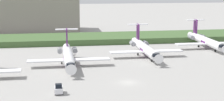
# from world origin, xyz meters

# --- Properties ---
(ground_plane) EXTENTS (500.00, 500.00, 0.00)m
(ground_plane) POSITION_xyz_m (0.00, 30.00, 0.00)
(ground_plane) COLOR #9E9B96
(grass_berm) EXTENTS (320.00, 20.00, 2.16)m
(grass_berm) POSITION_xyz_m (0.00, 60.25, 1.08)
(grass_berm) COLOR #426033
(grass_berm) RESTS_ON ground
(regional_jet_third) EXTENTS (22.81, 31.00, 9.00)m
(regional_jet_third) POSITION_xyz_m (-13.08, 20.27, 2.54)
(regional_jet_third) COLOR white
(regional_jet_third) RESTS_ON ground
(regional_jet_fourth) EXTENTS (22.81, 31.00, 9.00)m
(regional_jet_fourth) POSITION_xyz_m (11.22, 28.93, 2.54)
(regional_jet_fourth) COLOR white
(regional_jet_fourth) RESTS_ON ground
(regional_jet_fifth) EXTENTS (22.81, 31.00, 9.00)m
(regional_jet_fifth) POSITION_xyz_m (35.83, 39.60, 2.54)
(regional_jet_fifth) COLOR white
(regional_jet_fifth) RESTS_ON ground
(distant_hangar) EXTENTS (48.79, 21.45, 15.17)m
(distant_hangar) POSITION_xyz_m (-29.85, 92.75, 7.58)
(distant_hangar) COLOR gray
(distant_hangar) RESTS_ON ground
(baggage_tug) EXTENTS (1.72, 3.20, 2.30)m
(baggage_tug) POSITION_xyz_m (-16.27, -6.19, 1.00)
(baggage_tug) COLOR silver
(baggage_tug) RESTS_ON ground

